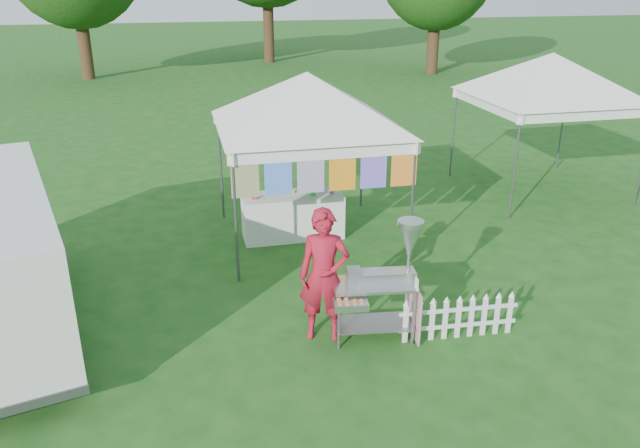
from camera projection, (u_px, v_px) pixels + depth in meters
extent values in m
plane|color=#174C15|center=(363.00, 339.00, 8.26)|extent=(120.00, 120.00, 0.00)
cylinder|color=#59595E|center=(236.00, 219.00, 9.46)|extent=(0.04, 0.04, 2.10)
cylinder|color=#59595E|center=(412.00, 204.00, 10.05)|extent=(0.04, 0.04, 2.10)
cylinder|color=#59595E|center=(221.00, 166.00, 12.03)|extent=(0.04, 0.04, 2.10)
cylinder|color=#59595E|center=(362.00, 157.00, 12.61)|extent=(0.04, 0.04, 2.10)
cube|color=white|center=(327.00, 152.00, 9.40)|extent=(3.00, 0.03, 0.22)
cube|color=white|center=(292.00, 114.00, 11.97)|extent=(3.00, 0.03, 0.22)
pyramid|color=white|center=(307.00, 72.00, 10.31)|extent=(4.24, 4.24, 0.90)
cylinder|color=#59595E|center=(327.00, 147.00, 9.37)|extent=(3.00, 0.03, 0.03)
cube|color=#FFB40D|center=(245.00, 175.00, 9.24)|extent=(0.42, 0.01, 0.70)
cube|color=#1B24DA|center=(278.00, 173.00, 9.34)|extent=(0.42, 0.01, 0.70)
cube|color=#37C7D0|center=(311.00, 171.00, 9.45)|extent=(0.42, 0.01, 0.70)
cube|color=red|center=(343.00, 169.00, 9.55)|extent=(0.42, 0.01, 0.70)
cube|color=#B019B3|center=(374.00, 167.00, 9.65)|extent=(0.42, 0.01, 0.70)
cube|color=red|center=(404.00, 164.00, 9.76)|extent=(0.42, 0.01, 0.70)
cylinder|color=#59595E|center=(515.00, 168.00, 11.96)|extent=(0.04, 0.04, 2.10)
cylinder|color=#59595E|center=(453.00, 133.00, 14.52)|extent=(0.04, 0.04, 2.10)
cylinder|color=#59595E|center=(562.00, 127.00, 15.11)|extent=(0.04, 0.04, 2.10)
cube|color=white|center=(588.00, 115.00, 11.90)|extent=(3.00, 0.03, 0.22)
cube|color=white|center=(513.00, 90.00, 14.46)|extent=(3.00, 0.03, 0.22)
pyramid|color=white|center=(554.00, 53.00, 12.81)|extent=(4.24, 4.24, 0.90)
cylinder|color=#59595E|center=(589.00, 111.00, 11.87)|extent=(3.00, 0.03, 0.03)
cylinder|color=#3E2316|center=(83.00, 34.00, 27.98)|extent=(0.56, 0.56, 3.96)
cylinder|color=#3E2316|center=(268.00, 16.00, 33.30)|extent=(0.56, 0.56, 4.84)
cylinder|color=#3E2316|center=(433.00, 36.00, 29.57)|extent=(0.56, 0.56, 3.52)
cylinder|color=gray|center=(339.00, 322.00, 7.92)|extent=(0.04, 0.04, 0.80)
cylinder|color=gray|center=(413.00, 318.00, 8.00)|extent=(0.04, 0.04, 0.80)
cylinder|color=gray|center=(335.00, 305.00, 8.32)|extent=(0.04, 0.04, 0.80)
cylinder|color=gray|center=(406.00, 301.00, 8.40)|extent=(0.04, 0.04, 0.80)
cube|color=gray|center=(373.00, 323.00, 8.23)|extent=(1.07, 0.63, 0.01)
cube|color=#B7B7BC|center=(374.00, 284.00, 8.01)|extent=(1.12, 0.66, 0.04)
cube|color=#B7B7BC|center=(386.00, 276.00, 8.03)|extent=(0.78, 0.32, 0.13)
cube|color=gray|center=(354.00, 275.00, 7.98)|extent=(0.20, 0.22, 0.20)
cylinder|color=gray|center=(409.00, 253.00, 7.94)|extent=(0.05, 0.05, 0.80)
cone|color=#B7B7BC|center=(410.00, 237.00, 7.86)|extent=(0.36, 0.36, 0.35)
cylinder|color=#B7B7BC|center=(411.00, 223.00, 7.79)|extent=(0.38, 0.38, 0.05)
cube|color=#B7B7BC|center=(351.00, 304.00, 7.70)|extent=(0.46, 0.32, 0.09)
cube|color=#C9878D|center=(414.00, 309.00, 8.21)|extent=(0.10, 0.66, 0.72)
cube|color=white|center=(417.00, 284.00, 7.79)|extent=(0.03, 0.12, 0.16)
imported|color=maroon|center=(324.00, 275.00, 8.01)|extent=(0.75, 0.60, 1.80)
cube|color=black|center=(45.00, 206.00, 8.75)|extent=(0.67, 2.53, 0.52)
cylinder|color=black|center=(67.00, 353.00, 7.41)|extent=(0.36, 0.68, 0.65)
cylinder|color=black|center=(43.00, 257.00, 9.91)|extent=(0.36, 0.68, 0.65)
cube|color=silver|center=(405.00, 324.00, 8.10)|extent=(0.07, 0.02, 0.56)
cube|color=silver|center=(419.00, 322.00, 8.13)|extent=(0.07, 0.02, 0.56)
cube|color=silver|center=(432.00, 321.00, 8.15)|extent=(0.07, 0.02, 0.56)
cube|color=silver|center=(445.00, 320.00, 8.18)|extent=(0.07, 0.02, 0.56)
cube|color=silver|center=(458.00, 319.00, 8.21)|extent=(0.07, 0.02, 0.56)
cube|color=silver|center=(471.00, 318.00, 8.24)|extent=(0.07, 0.02, 0.56)
cube|color=silver|center=(484.00, 317.00, 8.26)|extent=(0.07, 0.02, 0.56)
cube|color=silver|center=(497.00, 316.00, 8.29)|extent=(0.07, 0.02, 0.56)
cube|color=silver|center=(509.00, 314.00, 8.32)|extent=(0.07, 0.02, 0.56)
cube|color=silver|center=(458.00, 326.00, 8.25)|extent=(1.62, 0.12, 0.05)
cube|color=silver|center=(459.00, 310.00, 8.16)|extent=(1.62, 0.12, 0.05)
cube|color=white|center=(293.00, 216.00, 11.36)|extent=(1.80, 0.70, 0.81)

